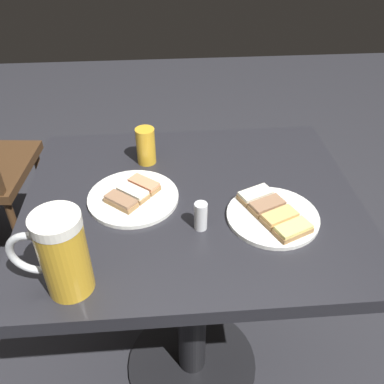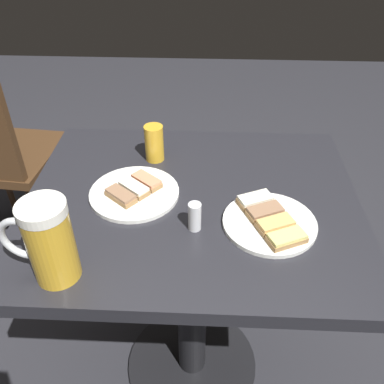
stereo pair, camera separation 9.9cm
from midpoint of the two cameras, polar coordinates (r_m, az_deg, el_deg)
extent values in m
plane|color=#28282D|center=(1.57, -1.95, -22.51)|extent=(6.00, 6.00, 0.00)
cylinder|color=black|center=(1.57, -1.96, -22.37)|extent=(0.44, 0.44, 0.01)
cylinder|color=black|center=(1.27, -2.31, -14.20)|extent=(0.09, 0.09, 0.71)
cube|color=#232328|center=(1.02, -2.80, -1.81)|extent=(0.66, 0.81, 0.04)
cylinder|color=white|center=(0.95, 8.08, -3.45)|extent=(0.21, 0.21, 0.01)
cube|color=#9E7547|center=(0.99, 5.85, -0.70)|extent=(0.07, 0.09, 0.01)
cube|color=white|center=(0.98, 5.89, -0.24)|extent=(0.07, 0.09, 0.01)
cube|color=#9E7547|center=(0.96, 7.35, -2.17)|extent=(0.07, 0.09, 0.01)
cube|color=#997051|center=(0.96, 7.40, -1.71)|extent=(0.07, 0.09, 0.01)
cube|color=#9E7547|center=(0.93, 8.94, -3.74)|extent=(0.07, 0.09, 0.01)
cube|color=#E5B266|center=(0.93, 9.00, -3.27)|extent=(0.07, 0.09, 0.01)
cube|color=#9E7547|center=(0.91, 10.63, -5.39)|extent=(0.07, 0.09, 0.01)
cube|color=#EFE07A|center=(0.90, 10.70, -4.92)|extent=(0.07, 0.09, 0.01)
cylinder|color=white|center=(1.02, -10.82, -0.85)|extent=(0.22, 0.22, 0.01)
cube|color=#9E7547|center=(0.99, -12.53, -1.53)|extent=(0.08, 0.08, 0.01)
cube|color=#997051|center=(0.98, -12.61, -1.08)|extent=(0.08, 0.08, 0.01)
cube|color=#9E7547|center=(1.01, -10.90, -0.36)|extent=(0.08, 0.08, 0.01)
cube|color=white|center=(1.00, -10.96, 0.09)|extent=(0.08, 0.08, 0.01)
cube|color=#9E7547|center=(1.03, -9.33, 0.76)|extent=(0.08, 0.08, 0.01)
cube|color=#EA8E66|center=(1.03, -9.38, 1.21)|extent=(0.08, 0.08, 0.01)
cylinder|color=gold|center=(0.80, -20.47, -8.63)|extent=(0.09, 0.09, 0.15)
cylinder|color=white|center=(0.75, -21.91, -3.93)|extent=(0.09, 0.09, 0.02)
torus|color=silver|center=(0.82, -24.18, -7.85)|extent=(0.03, 0.10, 0.10)
cylinder|color=gold|center=(1.12, -8.88, 6.17)|extent=(0.05, 0.05, 0.10)
cylinder|color=silver|center=(0.90, -1.94, -3.44)|extent=(0.03, 0.03, 0.07)
cylinder|color=#472D19|center=(1.99, -20.73, -0.29)|extent=(0.03, 0.03, 0.44)
cylinder|color=#472D19|center=(1.77, -23.82, -6.67)|extent=(0.03, 0.03, 0.44)
camera|label=1|loc=(0.05, -92.86, -2.20)|focal=38.99mm
camera|label=2|loc=(0.05, 87.14, 2.20)|focal=38.99mm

